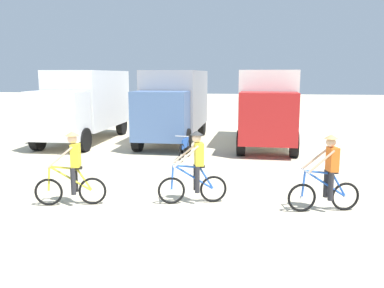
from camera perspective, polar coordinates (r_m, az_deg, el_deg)
name	(u,v)px	position (r m, az deg, el deg)	size (l,w,h in m)	color
ground_plane	(152,229)	(8.58, -5.74, -11.87)	(120.00, 120.00, 0.00)	beige
box_truck_avon_van	(85,102)	(20.00, -14.85, 5.76)	(2.45, 6.77, 3.35)	white
box_truck_grey_hauler	(174,102)	(19.16, -2.52, 5.92)	(2.40, 6.75, 3.35)	#9E9EA3
box_truck_white_box	(268,104)	(18.56, 10.64, 5.64)	(2.49, 6.79, 3.35)	white
cyclist_orange_shirt	(72,171)	(10.21, -16.59, -3.73)	(1.70, 0.60, 1.82)	black
cyclist_cowboy_hat	(195,170)	(9.94, 0.41, -3.68)	(1.68, 0.66, 1.82)	black
cyclist_near_camera	(327,176)	(9.86, 18.58, -4.31)	(1.69, 0.61, 1.82)	black
bicycle_spare	(185,149)	(15.21, -0.96, -0.69)	(0.50, 1.73, 0.97)	black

